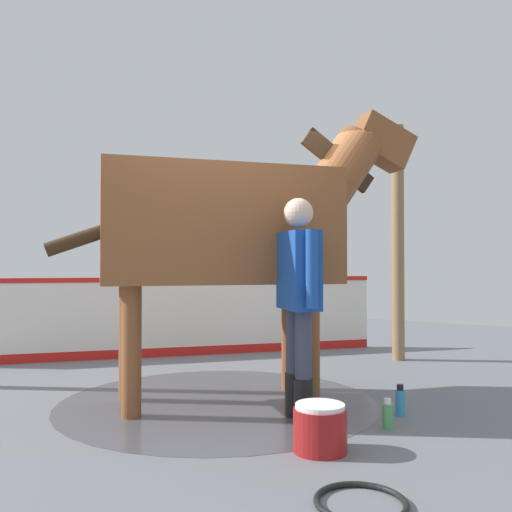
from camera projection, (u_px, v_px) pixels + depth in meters
name	position (u px, v px, depth m)	size (l,w,h in m)	color
ground_plane	(195.00, 403.00, 4.85)	(16.00, 16.00, 0.02)	slate
wet_patch	(218.00, 402.00, 4.85)	(2.84, 2.84, 0.00)	#4C4C54
barrier_wall	(178.00, 319.00, 7.32)	(4.34, 3.75, 1.06)	white
roof_post_near	(398.00, 242.00, 7.02)	(0.16, 0.16, 3.05)	olive
horse	(232.00, 226.00, 4.91)	(2.74, 2.45, 2.72)	brown
handler	(299.00, 290.00, 4.29)	(0.51, 0.54, 1.76)	black
wash_bucket	(320.00, 428.00, 3.55)	(0.36, 0.36, 0.31)	maroon
bottle_shampoo	(400.00, 401.00, 4.40)	(0.08, 0.08, 0.25)	#3399CC
bottle_spray	(388.00, 415.00, 4.06)	(0.08, 0.08, 0.22)	#4CA559
hose_coil	(361.00, 502.00, 2.76)	(0.48, 0.48, 0.03)	black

